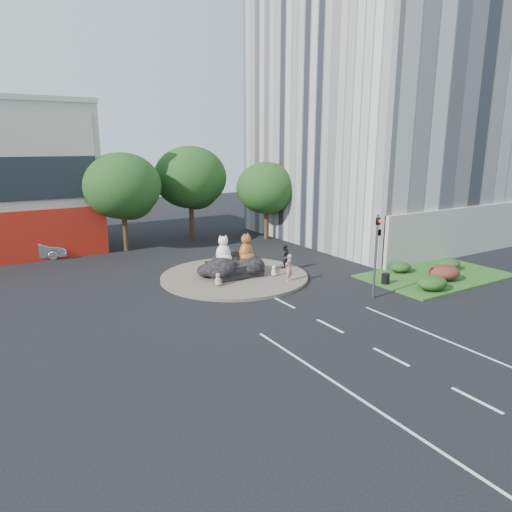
{
  "coord_description": "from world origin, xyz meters",
  "views": [
    {
      "loc": [
        -14.32,
        -16.34,
        8.91
      ],
      "look_at": [
        0.28,
        7.62,
        2.0
      ],
      "focal_mm": 32.0,
      "sensor_mm": 36.0,
      "label": 1
    }
  ],
  "objects_px": {
    "kitten_calico": "(218,279)",
    "litter_bin": "(385,279)",
    "kitten_white": "(274,271)",
    "pedestrian_dark": "(284,256)",
    "pedestrian_pink": "(289,268)",
    "cat_white": "(223,249)",
    "cat_tabby": "(246,247)",
    "parked_car": "(34,250)"
  },
  "relations": [
    {
      "from": "cat_white",
      "to": "pedestrian_pink",
      "type": "xyz_separation_m",
      "value": [
        3.11,
        -3.22,
        -0.98
      ]
    },
    {
      "from": "cat_white",
      "to": "litter_bin",
      "type": "xyz_separation_m",
      "value": [
        8.2,
        -6.83,
        -1.6
      ]
    },
    {
      "from": "kitten_calico",
      "to": "kitten_white",
      "type": "xyz_separation_m",
      "value": [
        4.22,
        0.01,
        -0.05
      ]
    },
    {
      "from": "pedestrian_dark",
      "to": "pedestrian_pink",
      "type": "bearing_deg",
      "value": 67.3
    },
    {
      "from": "litter_bin",
      "to": "kitten_calico",
      "type": "bearing_deg",
      "value": 152.34
    },
    {
      "from": "cat_white",
      "to": "parked_car",
      "type": "height_order",
      "value": "cat_white"
    },
    {
      "from": "kitten_white",
      "to": "parked_car",
      "type": "bearing_deg",
      "value": 104.12
    },
    {
      "from": "kitten_white",
      "to": "litter_bin",
      "type": "relative_size",
      "value": 1.1
    },
    {
      "from": "kitten_white",
      "to": "pedestrian_dark",
      "type": "distance_m",
      "value": 2.35
    },
    {
      "from": "kitten_calico",
      "to": "parked_car",
      "type": "xyz_separation_m",
      "value": [
        -9.01,
        14.26,
        0.15
      ]
    },
    {
      "from": "cat_tabby",
      "to": "parked_car",
      "type": "bearing_deg",
      "value": 109.6
    },
    {
      "from": "kitten_white",
      "to": "pedestrian_pink",
      "type": "bearing_deg",
      "value": -108.83
    },
    {
      "from": "kitten_calico",
      "to": "pedestrian_pink",
      "type": "xyz_separation_m",
      "value": [
        4.46,
        -1.39,
        0.45
      ]
    },
    {
      "from": "pedestrian_dark",
      "to": "litter_bin",
      "type": "relative_size",
      "value": 2.53
    },
    {
      "from": "parked_car",
      "to": "litter_bin",
      "type": "height_order",
      "value": "parked_car"
    },
    {
      "from": "parked_car",
      "to": "cat_tabby",
      "type": "bearing_deg",
      "value": -129.0
    },
    {
      "from": "kitten_white",
      "to": "kitten_calico",
      "type": "bearing_deg",
      "value": 151.35
    },
    {
      "from": "kitten_white",
      "to": "cat_tabby",
      "type": "bearing_deg",
      "value": 106.12
    },
    {
      "from": "kitten_calico",
      "to": "pedestrian_pink",
      "type": "distance_m",
      "value": 4.7
    },
    {
      "from": "kitten_calico",
      "to": "pedestrian_dark",
      "type": "relative_size",
      "value": 0.5
    },
    {
      "from": "kitten_white",
      "to": "cat_white",
      "type": "bearing_deg",
      "value": 118.85
    },
    {
      "from": "pedestrian_dark",
      "to": "kitten_calico",
      "type": "bearing_deg",
      "value": 19.97
    },
    {
      "from": "cat_white",
      "to": "cat_tabby",
      "type": "xyz_separation_m",
      "value": [
        1.51,
        -0.45,
        0.03
      ]
    },
    {
      "from": "pedestrian_dark",
      "to": "parked_car",
      "type": "xyz_separation_m",
      "value": [
        -15.06,
        12.86,
        -0.28
      ]
    },
    {
      "from": "cat_tabby",
      "to": "kitten_calico",
      "type": "height_order",
      "value": "cat_tabby"
    },
    {
      "from": "cat_tabby",
      "to": "pedestrian_pink",
      "type": "distance_m",
      "value": 3.36
    },
    {
      "from": "kitten_calico",
      "to": "litter_bin",
      "type": "relative_size",
      "value": 1.26
    },
    {
      "from": "cat_white",
      "to": "pedestrian_dark",
      "type": "distance_m",
      "value": 4.83
    },
    {
      "from": "cat_white",
      "to": "parked_car",
      "type": "bearing_deg",
      "value": 146.24
    },
    {
      "from": "cat_tabby",
      "to": "kitten_white",
      "type": "height_order",
      "value": "cat_tabby"
    },
    {
      "from": "cat_white",
      "to": "cat_tabby",
      "type": "distance_m",
      "value": 1.57
    },
    {
      "from": "pedestrian_dark",
      "to": "parked_car",
      "type": "height_order",
      "value": "pedestrian_dark"
    },
    {
      "from": "cat_tabby",
      "to": "litter_bin",
      "type": "distance_m",
      "value": 9.39
    },
    {
      "from": "pedestrian_pink",
      "to": "cat_tabby",
      "type": "bearing_deg",
      "value": -93.26
    },
    {
      "from": "kitten_white",
      "to": "litter_bin",
      "type": "xyz_separation_m",
      "value": [
        5.33,
        -5.01,
        -0.11
      ]
    },
    {
      "from": "kitten_calico",
      "to": "pedestrian_pink",
      "type": "height_order",
      "value": "pedestrian_pink"
    },
    {
      "from": "cat_white",
      "to": "pedestrian_pink",
      "type": "relative_size",
      "value": 1.1
    },
    {
      "from": "cat_tabby",
      "to": "pedestrian_pink",
      "type": "height_order",
      "value": "cat_tabby"
    },
    {
      "from": "pedestrian_pink",
      "to": "litter_bin",
      "type": "xyz_separation_m",
      "value": [
        5.09,
        -3.61,
        -0.62
      ]
    },
    {
      "from": "kitten_calico",
      "to": "litter_bin",
      "type": "height_order",
      "value": "kitten_calico"
    },
    {
      "from": "cat_white",
      "to": "kitten_white",
      "type": "xyz_separation_m",
      "value": [
        2.87,
        -1.82,
        -1.49
      ]
    },
    {
      "from": "pedestrian_pink",
      "to": "cat_white",
      "type": "bearing_deg",
      "value": -79.37
    }
  ]
}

